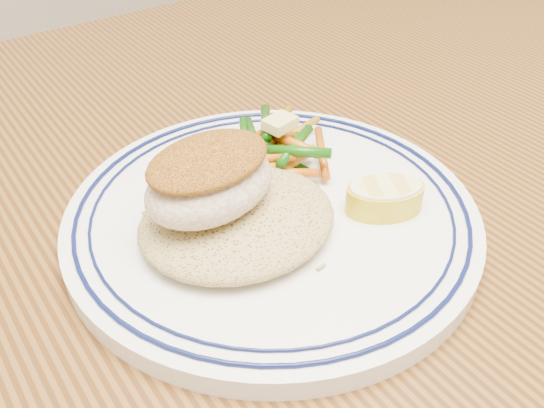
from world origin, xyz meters
The scene contains 7 objects.
dining_table centered at (0.00, 0.00, 0.65)m, with size 1.50×0.90×0.75m.
plate centered at (-0.04, 0.00, 0.76)m, with size 0.28×0.28×0.02m.
rice_pilaf centered at (-0.07, 0.00, 0.78)m, with size 0.13×0.12×0.03m, color #A38B51.
fish_fillet centered at (-0.08, 0.01, 0.81)m, with size 0.10×0.08×0.04m.
vegetable_pile centered at (0.00, 0.04, 0.78)m, with size 0.11×0.09×0.03m.
butter_pat centered at (0.00, 0.05, 0.80)m, with size 0.02×0.02×0.01m, color #E3D26F.
lemon_wedge centered at (0.03, -0.04, 0.78)m, with size 0.07×0.07×0.02m.
Camera 1 is at (-0.22, -0.27, 1.02)m, focal length 40.00 mm.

